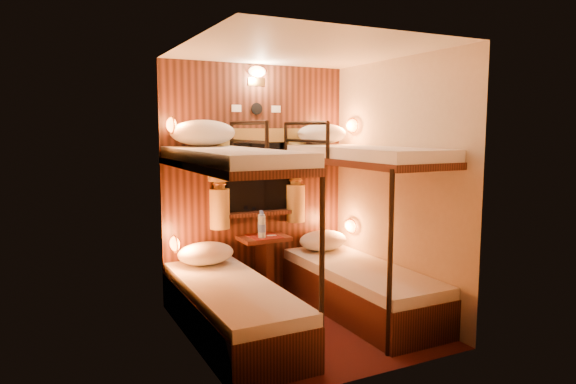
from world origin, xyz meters
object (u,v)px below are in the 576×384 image
bunk_left (231,272)px  bottle_left (261,225)px  table (264,259)px  bottle_right (262,227)px  bunk_right (360,255)px

bunk_left → bottle_left: size_ratio=7.21×
table → bottle_left: 0.35m
bottle_right → table: bearing=52.1°
bunk_right → bottle_left: size_ratio=7.21×
bunk_left → table: 1.02m
bunk_left → bottle_right: bunk_left is taller
bunk_right → bottle_left: bearing=128.0°
bottle_left → bunk_right: bearing=-52.0°
bunk_left → table: (0.65, 0.78, -0.14)m
bottle_right → bunk_left: bearing=-129.8°
bunk_left → bottle_right: bearing=50.2°
bunk_left → bunk_right: size_ratio=1.00×
bunk_left → bottle_left: (0.64, 0.83, 0.20)m
table → bottle_left: size_ratio=2.49×
bunk_right → bottle_left: 1.08m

